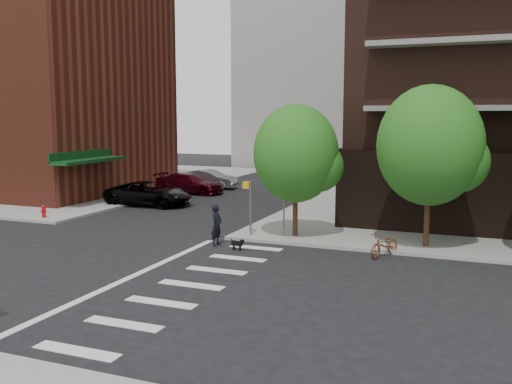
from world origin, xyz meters
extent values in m
plane|color=black|center=(0.00, 0.00, 0.00)|extent=(120.00, 120.00, 0.00)
cube|color=gray|center=(-24.50, 23.50, 0.07)|extent=(31.00, 33.00, 0.15)
cube|color=silver|center=(3.00, -6.00, 0.01)|extent=(2.40, 0.50, 0.01)
cube|color=silver|center=(3.00, -4.00, 0.01)|extent=(2.40, 0.50, 0.01)
cube|color=silver|center=(3.00, -2.00, 0.01)|extent=(2.40, 0.50, 0.01)
cube|color=silver|center=(3.00, 0.00, 0.01)|extent=(2.40, 0.50, 0.01)
cube|color=silver|center=(3.00, 2.00, 0.01)|extent=(2.40, 0.50, 0.01)
cube|color=silver|center=(3.00, 4.00, 0.01)|extent=(2.40, 0.50, 0.01)
cube|color=silver|center=(3.00, 6.00, 0.01)|extent=(2.40, 0.50, 0.01)
cube|color=silver|center=(0.50, 0.00, 0.01)|extent=(0.30, 13.00, 0.01)
cube|color=maroon|center=(-22.00, 18.00, 10.15)|extent=(20.00, 15.00, 20.00)
cube|color=#0C3814|center=(-11.30, 13.00, 2.95)|extent=(1.40, 6.00, 0.20)
cylinder|color=#301E11|center=(4.00, 8.50, 1.30)|extent=(0.24, 0.24, 2.30)
sphere|color=#235B19|center=(4.00, 8.50, 4.05)|extent=(4.00, 4.00, 4.00)
cylinder|color=#301E11|center=(10.00, 8.50, 1.45)|extent=(0.24, 0.24, 2.60)
sphere|color=#235B19|center=(10.00, 8.50, 4.55)|extent=(4.50, 4.50, 4.50)
cylinder|color=slate|center=(2.00, 7.80, 1.45)|extent=(0.10, 0.10, 2.60)
cube|color=gold|center=(1.80, 7.80, 2.55)|extent=(0.32, 0.25, 0.32)
cylinder|color=slate|center=(3.50, 8.30, 1.25)|extent=(0.08, 0.08, 2.20)
cube|color=gold|center=(3.50, 8.15, 2.15)|extent=(0.64, 0.02, 0.64)
cylinder|color=#A50C0C|center=(-10.50, 7.80, 0.45)|extent=(0.22, 0.22, 0.60)
sphere|color=#A50C0C|center=(-10.50, 7.80, 0.76)|extent=(0.24, 0.24, 0.24)
imported|color=black|center=(-7.88, 14.45, 0.78)|extent=(2.92, 5.77, 1.56)
imported|color=#3C050F|center=(-8.20, 20.53, 0.76)|extent=(2.19, 5.24, 1.51)
imported|color=gray|center=(-8.20, 23.82, 0.76)|extent=(1.93, 4.70, 1.51)
imported|color=maroon|center=(8.53, 6.50, 0.50)|extent=(1.37, 2.02, 1.00)
imported|color=black|center=(1.16, 5.82, 0.92)|extent=(0.70, 0.48, 1.85)
cube|color=black|center=(2.40, 5.27, 0.31)|extent=(0.51, 0.23, 0.20)
cube|color=black|center=(2.66, 5.23, 0.43)|extent=(0.16, 0.14, 0.14)
cylinder|color=black|center=(2.55, 5.32, 0.11)|extent=(0.05, 0.05, 0.21)
cylinder|color=black|center=(2.25, 5.22, 0.11)|extent=(0.05, 0.05, 0.21)
camera|label=1|loc=(12.18, -16.88, 5.83)|focal=40.00mm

